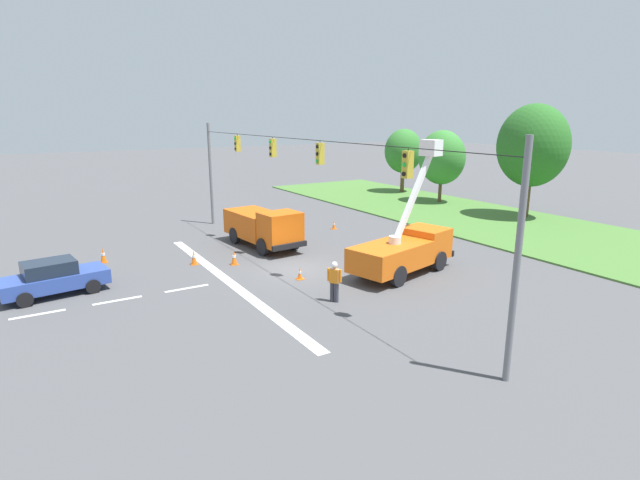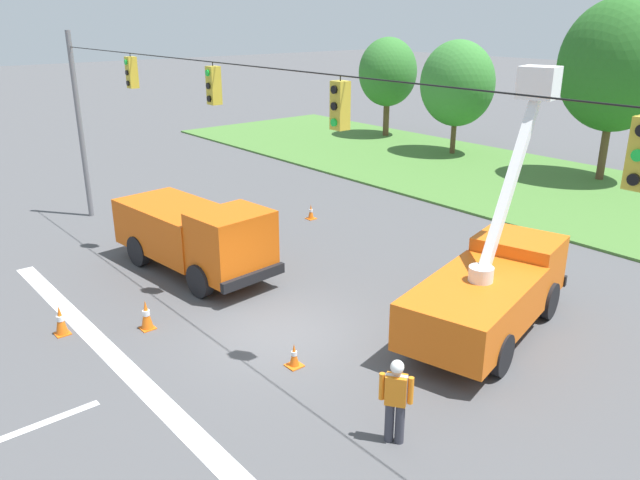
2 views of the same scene
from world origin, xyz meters
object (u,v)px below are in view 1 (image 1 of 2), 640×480
(utility_truck_support_near, at_px, (263,226))
(traffic_cone_foreground_right, at_px, (234,257))
(sedan_blue, at_px, (53,278))
(traffic_cone_near_bucket, at_px, (103,255))
(tree_centre, at_px, (533,146))
(tree_far_west, at_px, (403,151))
(traffic_cone_foreground_left, at_px, (334,225))
(traffic_cone_mid_right, at_px, (194,257))
(utility_truck_bucket_lift, at_px, (405,248))
(road_worker, at_px, (334,279))
(tree_west, at_px, (442,158))
(traffic_cone_mid_left, at_px, (300,274))

(utility_truck_support_near, bearing_deg, traffic_cone_foreground_right, -48.39)
(sedan_blue, relative_size, traffic_cone_near_bucket, 5.56)
(sedan_blue, bearing_deg, tree_centre, 90.63)
(tree_far_west, distance_m, traffic_cone_foreground_left, 18.96)
(tree_centre, height_order, traffic_cone_foreground_left, tree_centre)
(utility_truck_support_near, distance_m, sedan_blue, 11.77)
(tree_centre, distance_m, traffic_cone_mid_right, 26.26)
(tree_centre, bearing_deg, traffic_cone_foreground_right, -89.71)
(traffic_cone_foreground_right, distance_m, traffic_cone_mid_right, 2.13)
(utility_truck_bucket_lift, distance_m, road_worker, 5.41)
(tree_west, height_order, traffic_cone_mid_right, tree_west)
(traffic_cone_foreground_left, xyz_separation_m, traffic_cone_foreground_right, (4.50, -9.15, 0.12))
(utility_truck_support_near, relative_size, traffic_cone_mid_right, 7.76)
(traffic_cone_foreground_left, xyz_separation_m, traffic_cone_near_bucket, (0.49, -15.03, 0.12))
(sedan_blue, bearing_deg, tree_west, 105.73)
(sedan_blue, xyz_separation_m, traffic_cone_mid_left, (3.69, 10.31, -0.51))
(tree_west, distance_m, utility_truck_bucket_lift, 22.00)
(traffic_cone_mid_left, bearing_deg, tree_centre, 100.36)
(road_worker, relative_size, traffic_cone_near_bucket, 2.19)
(traffic_cone_mid_left, distance_m, traffic_cone_near_bucket, 11.05)
(tree_centre, bearing_deg, utility_truck_support_near, -96.74)
(traffic_cone_mid_left, bearing_deg, sedan_blue, -109.68)
(sedan_blue, bearing_deg, tree_far_west, 115.23)
(tree_far_west, relative_size, road_worker, 3.62)
(utility_truck_support_near, distance_m, traffic_cone_mid_left, 6.69)
(tree_west, relative_size, traffic_cone_foreground_right, 7.96)
(utility_truck_bucket_lift, bearing_deg, traffic_cone_foreground_left, 167.03)
(tree_far_west, distance_m, tree_centre, 15.16)
(tree_west, xyz_separation_m, sedan_blue, (8.92, -31.68, -3.28))
(sedan_blue, bearing_deg, traffic_cone_mid_right, 101.49)
(traffic_cone_foreground_left, relative_size, traffic_cone_mid_left, 1.03)
(utility_truck_bucket_lift, bearing_deg, utility_truck_support_near, -155.07)
(utility_truck_bucket_lift, distance_m, sedan_blue, 16.24)
(road_worker, xyz_separation_m, traffic_cone_mid_right, (-8.43, -3.44, -0.60))
(utility_truck_support_near, xyz_separation_m, traffic_cone_mid_right, (1.48, -4.74, -0.87))
(tree_far_west, distance_m, utility_truck_bucket_lift, 27.44)
(utility_truck_support_near, bearing_deg, traffic_cone_foreground_left, 106.97)
(utility_truck_bucket_lift, relative_size, sedan_blue, 1.45)
(traffic_cone_foreground_left, bearing_deg, traffic_cone_foreground_right, -63.80)
(utility_truck_bucket_lift, bearing_deg, tree_centre, 108.81)
(road_worker, xyz_separation_m, traffic_cone_near_bucket, (-11.31, -7.51, -0.60))
(utility_truck_bucket_lift, bearing_deg, tree_west, 131.29)
(tree_centre, distance_m, traffic_cone_foreground_right, 24.47)
(tree_west, height_order, tree_centre, tree_centre)
(tree_far_west, xyz_separation_m, road_worker, (22.52, -22.66, -3.21))
(tree_west, relative_size, traffic_cone_mid_left, 10.96)
(sedan_blue, distance_m, traffic_cone_mid_right, 6.82)
(utility_truck_bucket_lift, xyz_separation_m, traffic_cone_foreground_left, (-10.21, 2.35, -1.02))
(tree_west, bearing_deg, traffic_cone_mid_left, -59.47)
(road_worker, height_order, traffic_cone_mid_left, road_worker)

